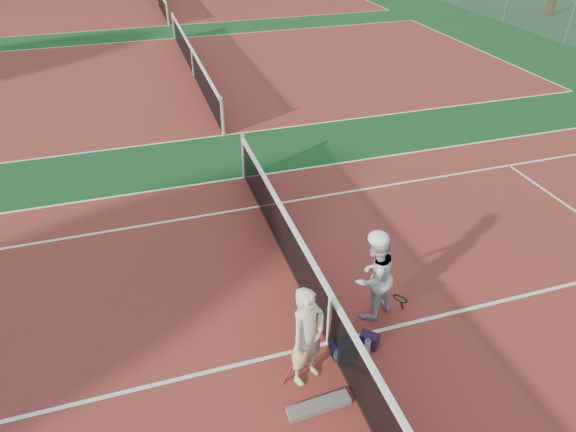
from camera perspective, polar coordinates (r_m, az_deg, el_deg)
The scene contains 15 objects.
ground at distance 8.10m, azimuth 4.46°, elevation -13.92°, with size 130.00×130.00×0.00m, color #103B18.
court_main at distance 8.09m, azimuth 4.46°, elevation -13.90°, with size 23.77×10.97×0.01m, color maroon.
court_far_a at distance 19.60m, azimuth -10.42°, elevation 15.12°, with size 23.77×10.97×0.01m, color maroon.
court_far_b at distance 32.67m, azimuth -14.24°, elevation 21.87°, with size 23.77×10.97×0.01m, color maroon.
net_main at distance 7.73m, azimuth 4.62°, elevation -11.34°, with size 0.10×10.98×1.02m, color black, non-canonical shape.
net_far_a at distance 19.46m, azimuth -10.58°, elevation 16.53°, with size 0.10×10.98×1.02m, color black, non-canonical shape.
player_a at distance 7.08m, azimuth 2.18°, elevation -13.21°, with size 0.58×0.38×1.59m, color beige.
player_b at distance 8.13m, azimuth 9.53°, elevation -6.64°, with size 0.75×0.58×1.54m, color silver.
racket_red at distance 7.46m, azimuth 1.04°, elevation -16.12°, with size 0.33×0.27×0.53m, color maroon, non-canonical shape.
racket_black_held at distance 8.46m, azimuth 12.25°, elevation -9.70°, with size 0.34×0.27×0.52m, color black, non-canonical shape.
racket_spare at distance 7.85m, azimuth 5.85°, elevation -15.41°, with size 0.60×0.27×0.10m, color black, non-canonical shape.
sports_bag_navy at distance 7.85m, azimuth 6.31°, elevation -14.46°, with size 0.35×0.24×0.28m, color black.
sports_bag_purple at distance 8.06m, azimuth 9.01°, elevation -13.49°, with size 0.27×0.19×0.22m, color black.
net_cover_canvas at distance 7.32m, azimuth 3.45°, elevation -20.31°, with size 0.87×0.20×0.09m, color #5E5A55.
water_bottle at distance 7.89m, azimuth 8.78°, elevation -14.32°, with size 0.09×0.09×0.30m, color #C9E5FF.
Camera 1 is at (-2.22, -5.06, 5.92)m, focal length 32.00 mm.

